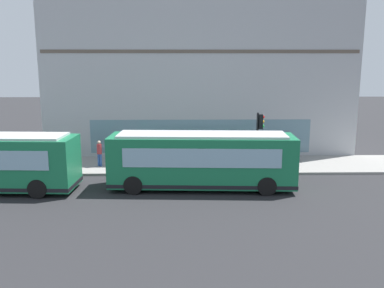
{
  "coord_description": "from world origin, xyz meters",
  "views": [
    {
      "loc": [
        -21.8,
        1.18,
        6.87
      ],
      "look_at": [
        1.58,
        0.73,
        2.18
      ],
      "focal_mm": 38.51,
      "sensor_mm": 36.0,
      "label": 1
    }
  ],
  "objects_px": {
    "city_bus_nearside": "(202,161)",
    "pedestrian_near_building_entrance": "(63,154)",
    "traffic_light_near_corner": "(259,131)",
    "pedestrian_near_hydrant": "(294,150)",
    "pedestrian_walking_along_curb": "(99,152)",
    "fire_hydrant": "(237,154)",
    "pedestrian_by_light_pole": "(188,147)",
    "newspaper_vending_box": "(281,155)"
  },
  "relations": [
    {
      "from": "city_bus_nearside",
      "to": "pedestrian_near_building_entrance",
      "type": "xyz_separation_m",
      "value": [
        3.55,
        8.54,
        -0.41
      ]
    },
    {
      "from": "traffic_light_near_corner",
      "to": "pedestrian_near_hydrant",
      "type": "distance_m",
      "value": 3.73
    },
    {
      "from": "traffic_light_near_corner",
      "to": "pedestrian_near_hydrant",
      "type": "bearing_deg",
      "value": -55.31
    },
    {
      "from": "pedestrian_walking_along_curb",
      "to": "fire_hydrant",
      "type": "bearing_deg",
      "value": -78.23
    },
    {
      "from": "pedestrian_by_light_pole",
      "to": "pedestrian_walking_along_curb",
      "type": "height_order",
      "value": "pedestrian_walking_along_curb"
    },
    {
      "from": "fire_hydrant",
      "to": "newspaper_vending_box",
      "type": "distance_m",
      "value": 3.08
    },
    {
      "from": "traffic_light_near_corner",
      "to": "fire_hydrant",
      "type": "relative_size",
      "value": 4.95
    },
    {
      "from": "pedestrian_near_hydrant",
      "to": "newspaper_vending_box",
      "type": "height_order",
      "value": "pedestrian_near_hydrant"
    },
    {
      "from": "pedestrian_walking_along_curb",
      "to": "pedestrian_near_building_entrance",
      "type": "xyz_separation_m",
      "value": [
        -0.89,
        2.08,
        0.02
      ]
    },
    {
      "from": "city_bus_nearside",
      "to": "pedestrian_by_light_pole",
      "type": "height_order",
      "value": "city_bus_nearside"
    },
    {
      "from": "traffic_light_near_corner",
      "to": "pedestrian_near_building_entrance",
      "type": "relative_size",
      "value": 2.12
    },
    {
      "from": "pedestrian_walking_along_curb",
      "to": "newspaper_vending_box",
      "type": "xyz_separation_m",
      "value": [
        1.14,
        -12.2,
        -0.52
      ]
    },
    {
      "from": "pedestrian_by_light_pole",
      "to": "newspaper_vending_box",
      "type": "bearing_deg",
      "value": -94.16
    },
    {
      "from": "fire_hydrant",
      "to": "pedestrian_near_hydrant",
      "type": "relative_size",
      "value": 0.46
    },
    {
      "from": "pedestrian_near_hydrant",
      "to": "pedestrian_by_light_pole",
      "type": "bearing_deg",
      "value": 81.65
    },
    {
      "from": "city_bus_nearside",
      "to": "traffic_light_near_corner",
      "type": "height_order",
      "value": "traffic_light_near_corner"
    },
    {
      "from": "newspaper_vending_box",
      "to": "pedestrian_by_light_pole",
      "type": "bearing_deg",
      "value": 85.84
    },
    {
      "from": "traffic_light_near_corner",
      "to": "fire_hydrant",
      "type": "height_order",
      "value": "traffic_light_near_corner"
    },
    {
      "from": "fire_hydrant",
      "to": "pedestrian_by_light_pole",
      "type": "bearing_deg",
      "value": 95.31
    },
    {
      "from": "traffic_light_near_corner",
      "to": "pedestrian_by_light_pole",
      "type": "height_order",
      "value": "traffic_light_near_corner"
    },
    {
      "from": "pedestrian_near_hydrant",
      "to": "newspaper_vending_box",
      "type": "relative_size",
      "value": 1.77
    },
    {
      "from": "pedestrian_near_building_entrance",
      "to": "newspaper_vending_box",
      "type": "xyz_separation_m",
      "value": [
        2.02,
        -14.27,
        -0.54
      ]
    },
    {
      "from": "traffic_light_near_corner",
      "to": "fire_hydrant",
      "type": "distance_m",
      "value": 4.04
    },
    {
      "from": "city_bus_nearside",
      "to": "traffic_light_near_corner",
      "type": "xyz_separation_m",
      "value": [
        3.09,
        -3.69,
        1.15
      ]
    },
    {
      "from": "pedestrian_by_light_pole",
      "to": "pedestrian_near_building_entrance",
      "type": "distance_m",
      "value": 8.26
    },
    {
      "from": "traffic_light_near_corner",
      "to": "fire_hydrant",
      "type": "xyz_separation_m",
      "value": [
        3.27,
        0.94,
        -2.19
      ]
    },
    {
      "from": "traffic_light_near_corner",
      "to": "fire_hydrant",
      "type": "bearing_deg",
      "value": 15.98
    },
    {
      "from": "city_bus_nearside",
      "to": "newspaper_vending_box",
      "type": "distance_m",
      "value": 8.05
    },
    {
      "from": "city_bus_nearside",
      "to": "newspaper_vending_box",
      "type": "relative_size",
      "value": 11.28
    },
    {
      "from": "pedestrian_near_hydrant",
      "to": "pedestrian_walking_along_curb",
      "type": "height_order",
      "value": "pedestrian_walking_along_curb"
    },
    {
      "from": "city_bus_nearside",
      "to": "pedestrian_by_light_pole",
      "type": "xyz_separation_m",
      "value": [
        6.04,
        0.67,
        -0.46
      ]
    },
    {
      "from": "city_bus_nearside",
      "to": "pedestrian_walking_along_curb",
      "type": "relative_size",
      "value": 6.0
    },
    {
      "from": "fire_hydrant",
      "to": "newspaper_vending_box",
      "type": "bearing_deg",
      "value": -104.77
    },
    {
      "from": "traffic_light_near_corner",
      "to": "newspaper_vending_box",
      "type": "xyz_separation_m",
      "value": [
        2.48,
        -2.04,
        -2.1
      ]
    },
    {
      "from": "pedestrian_near_building_entrance",
      "to": "newspaper_vending_box",
      "type": "distance_m",
      "value": 14.43
    },
    {
      "from": "pedestrian_walking_along_curb",
      "to": "pedestrian_near_building_entrance",
      "type": "distance_m",
      "value": 2.26
    },
    {
      "from": "pedestrian_by_light_pole",
      "to": "pedestrian_near_hydrant",
      "type": "relative_size",
      "value": 1.03
    },
    {
      "from": "pedestrian_by_light_pole",
      "to": "pedestrian_walking_along_curb",
      "type": "bearing_deg",
      "value": 105.46
    },
    {
      "from": "city_bus_nearside",
      "to": "pedestrian_near_hydrant",
      "type": "relative_size",
      "value": 6.36
    },
    {
      "from": "fire_hydrant",
      "to": "pedestrian_walking_along_curb",
      "type": "xyz_separation_m",
      "value": [
        -1.92,
        9.22,
        0.61
      ]
    },
    {
      "from": "traffic_light_near_corner",
      "to": "pedestrian_by_light_pole",
      "type": "distance_m",
      "value": 5.5
    },
    {
      "from": "fire_hydrant",
      "to": "pedestrian_near_building_entrance",
      "type": "height_order",
      "value": "pedestrian_near_building_entrance"
    }
  ]
}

